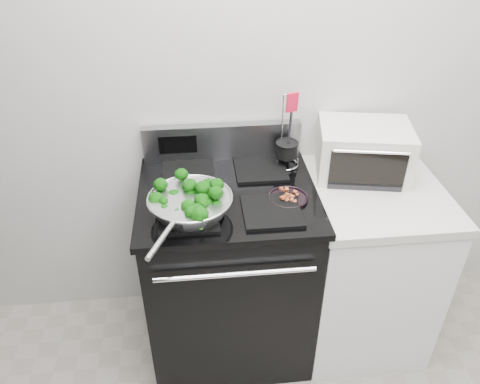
{
  "coord_description": "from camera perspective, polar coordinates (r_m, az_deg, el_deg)",
  "views": [
    {
      "loc": [
        -0.42,
        -0.3,
        2.1
      ],
      "look_at": [
        -0.25,
        1.36,
        0.98
      ],
      "focal_mm": 35.0,
      "sensor_mm": 36.0,
      "label": 1
    }
  ],
  "objects": [
    {
      "name": "counter",
      "position": [
        2.5,
        14.69,
        -8.44
      ],
      "size": [
        0.62,
        0.68,
        0.92
      ],
      "color": "white",
      "rests_on": "floor"
    },
    {
      "name": "back_wall",
      "position": [
        2.22,
        5.56,
        14.03
      ],
      "size": [
        4.0,
        0.02,
        2.7
      ],
      "primitive_type": "cube",
      "color": "beige",
      "rests_on": "ground"
    },
    {
      "name": "toaster_oven",
      "position": [
        2.27,
        14.79,
        4.93
      ],
      "size": [
        0.47,
        0.39,
        0.24
      ],
      "rotation": [
        0.0,
        0.0,
        -0.19
      ],
      "color": "silver",
      "rests_on": "counter"
    },
    {
      "name": "utensil_holder",
      "position": [
        2.23,
        5.69,
        4.73
      ],
      "size": [
        0.12,
        0.12,
        0.37
      ],
      "rotation": [
        0.0,
        0.0,
        0.31
      ],
      "color": "silver",
      "rests_on": "gas_range"
    },
    {
      "name": "bacon_plate",
      "position": [
        2.02,
        5.88,
        -0.46
      ],
      "size": [
        0.17,
        0.17,
        0.04
      ],
      "rotation": [
        0.0,
        0.0,
        -0.42
      ],
      "color": "black",
      "rests_on": "gas_range"
    },
    {
      "name": "skillet",
      "position": [
        1.9,
        -6.1,
        -1.43
      ],
      "size": [
        0.35,
        0.53,
        0.07
      ],
      "rotation": [
        0.0,
        0.0,
        -0.4
      ],
      "color": "silver",
      "rests_on": "gas_range"
    },
    {
      "name": "broccoli_pile",
      "position": [
        1.89,
        -6.11,
        -0.91
      ],
      "size": [
        0.27,
        0.27,
        0.09
      ],
      "primitive_type": null,
      "color": "black",
      "rests_on": "skillet"
    },
    {
      "name": "gas_range",
      "position": [
        2.35,
        -1.37,
        -9.34
      ],
      "size": [
        0.79,
        0.69,
        1.13
      ],
      "color": "black",
      "rests_on": "floor"
    }
  ]
}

